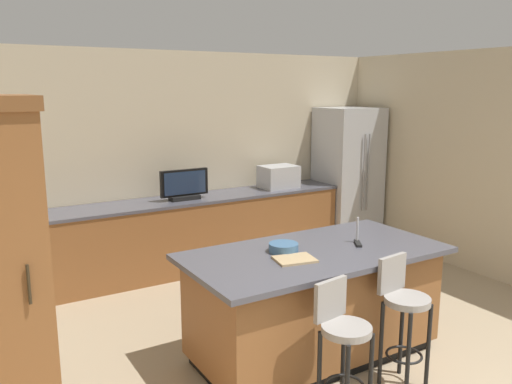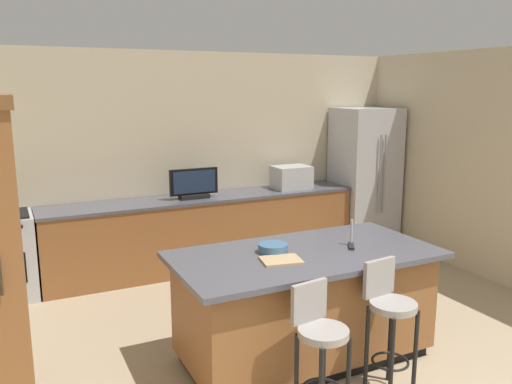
# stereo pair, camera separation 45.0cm
# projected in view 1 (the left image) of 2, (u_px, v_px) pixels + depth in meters

# --- Properties ---
(wall_back) EXTENTS (6.12, 0.12, 2.67)m
(wall_back) POSITION_uv_depth(u_px,v_px,m) (185.00, 159.00, 6.63)
(wall_back) COLOR beige
(wall_back) RESTS_ON ground_plane
(wall_right) EXTENTS (0.12, 5.24, 2.67)m
(wall_right) POSITION_uv_depth(u_px,v_px,m) (496.00, 166.00, 6.05)
(wall_right) COLOR beige
(wall_right) RESTS_ON ground_plane
(counter_back) EXTENTS (3.94, 0.62, 0.91)m
(counter_back) POSITION_uv_depth(u_px,v_px,m) (196.00, 233.00, 6.47)
(counter_back) COLOR brown
(counter_back) RESTS_ON ground_plane
(kitchen_island) EXTENTS (2.15, 1.09, 0.92)m
(kitchen_island) POSITION_uv_depth(u_px,v_px,m) (314.00, 302.00, 4.34)
(kitchen_island) COLOR black
(kitchen_island) RESTS_ON ground_plane
(refrigerator) EXTENTS (0.81, 0.74, 1.95)m
(refrigerator) POSITION_uv_depth(u_px,v_px,m) (348.00, 176.00, 7.53)
(refrigerator) COLOR #B7BABF
(refrigerator) RESTS_ON ground_plane
(microwave) EXTENTS (0.48, 0.36, 0.30)m
(microwave) POSITION_uv_depth(u_px,v_px,m) (279.00, 177.00, 6.96)
(microwave) COLOR #B7BABF
(microwave) RESTS_ON counter_back
(tv_monitor) EXTENTS (0.60, 0.16, 0.37)m
(tv_monitor) POSITION_uv_depth(u_px,v_px,m) (184.00, 186.00, 6.22)
(tv_monitor) COLOR black
(tv_monitor) RESTS_ON counter_back
(sink_faucet_back) EXTENTS (0.02, 0.02, 0.24)m
(sink_faucet_back) POSITION_uv_depth(u_px,v_px,m) (196.00, 186.00, 6.47)
(sink_faucet_back) COLOR #B2B2B7
(sink_faucet_back) RESTS_ON counter_back
(sink_faucet_island) EXTENTS (0.02, 0.02, 0.22)m
(sink_faucet_island) POSITION_uv_depth(u_px,v_px,m) (357.00, 230.00, 4.45)
(sink_faucet_island) COLOR #B2B2B7
(sink_faucet_island) RESTS_ON kitchen_island
(bar_stool_left) EXTENTS (0.34, 0.36, 0.95)m
(bar_stool_left) POSITION_uv_depth(u_px,v_px,m) (342.00, 338.00, 3.52)
(bar_stool_left) COLOR gray
(bar_stool_left) RESTS_ON ground_plane
(bar_stool_right) EXTENTS (0.34, 0.35, 0.99)m
(bar_stool_right) POSITION_uv_depth(u_px,v_px,m) (403.00, 310.00, 3.89)
(bar_stool_right) COLOR gray
(bar_stool_right) RESTS_ON ground_plane
(fruit_bowl) EXTENTS (0.24, 0.24, 0.07)m
(fruit_bowl) POSITION_uv_depth(u_px,v_px,m) (284.00, 248.00, 4.21)
(fruit_bowl) COLOR #3F668C
(fruit_bowl) RESTS_ON kitchen_island
(cell_phone) EXTENTS (0.10, 0.16, 0.01)m
(cell_phone) POSITION_uv_depth(u_px,v_px,m) (280.00, 260.00, 4.00)
(cell_phone) COLOR black
(cell_phone) RESTS_ON kitchen_island
(tv_remote) EXTENTS (0.13, 0.17, 0.02)m
(tv_remote) POSITION_uv_depth(u_px,v_px,m) (358.00, 243.00, 4.41)
(tv_remote) COLOR black
(tv_remote) RESTS_ON kitchen_island
(cutting_board) EXTENTS (0.34, 0.29, 0.02)m
(cutting_board) POSITION_uv_depth(u_px,v_px,m) (295.00, 259.00, 4.01)
(cutting_board) COLOR tan
(cutting_board) RESTS_ON kitchen_island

